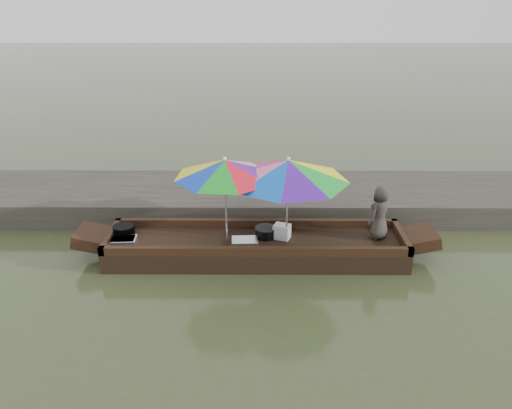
{
  "coord_description": "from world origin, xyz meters",
  "views": [
    {
      "loc": [
        0.04,
        -7.91,
        4.45
      ],
      "look_at": [
        0.0,
        0.1,
        1.0
      ],
      "focal_mm": 35.0,
      "sensor_mm": 36.0,
      "label": 1
    }
  ],
  "objects_px": {
    "charcoal_grill": "(266,233)",
    "umbrella_stern": "(287,200)",
    "tray_crayfish": "(123,241)",
    "boat_hull": "(256,249)",
    "supply_bag": "(282,232)",
    "vendor": "(380,212)",
    "umbrella_bow": "(226,200)",
    "tray_scallop": "(245,241)",
    "cooking_pot": "(124,231)"
  },
  "relations": [
    {
      "from": "vendor",
      "to": "umbrella_stern",
      "type": "distance_m",
      "value": 1.68
    },
    {
      "from": "boat_hull",
      "to": "charcoal_grill",
      "type": "distance_m",
      "value": 0.34
    },
    {
      "from": "tray_crayfish",
      "to": "vendor",
      "type": "distance_m",
      "value": 4.56
    },
    {
      "from": "tray_crayfish",
      "to": "umbrella_bow",
      "type": "height_order",
      "value": "umbrella_bow"
    },
    {
      "from": "charcoal_grill",
      "to": "tray_scallop",
      "type": "bearing_deg",
      "value": -148.92
    },
    {
      "from": "boat_hull",
      "to": "vendor",
      "type": "xyz_separation_m",
      "value": [
        2.19,
        0.13,
        0.67
      ]
    },
    {
      "from": "tray_crayfish",
      "to": "umbrella_stern",
      "type": "relative_size",
      "value": 0.22
    },
    {
      "from": "supply_bag",
      "to": "tray_scallop",
      "type": "bearing_deg",
      "value": -165.28
    },
    {
      "from": "tray_crayfish",
      "to": "vendor",
      "type": "xyz_separation_m",
      "value": [
        4.53,
        0.25,
        0.45
      ]
    },
    {
      "from": "tray_crayfish",
      "to": "umbrella_bow",
      "type": "bearing_deg",
      "value": 3.82
    },
    {
      "from": "boat_hull",
      "to": "tray_crayfish",
      "type": "xyz_separation_m",
      "value": [
        -2.34,
        -0.12,
        0.22
      ]
    },
    {
      "from": "charcoal_grill",
      "to": "umbrella_stern",
      "type": "height_order",
      "value": "umbrella_stern"
    },
    {
      "from": "umbrella_bow",
      "to": "tray_scallop",
      "type": "bearing_deg",
      "value": -14.8
    },
    {
      "from": "charcoal_grill",
      "to": "umbrella_stern",
      "type": "xyz_separation_m",
      "value": [
        0.37,
        -0.13,
        0.69
      ]
    },
    {
      "from": "vendor",
      "to": "tray_scallop",
      "type": "bearing_deg",
      "value": -37.25
    },
    {
      "from": "supply_bag",
      "to": "umbrella_bow",
      "type": "xyz_separation_m",
      "value": [
        -0.99,
        -0.09,
        0.65
      ]
    },
    {
      "from": "boat_hull",
      "to": "umbrella_stern",
      "type": "height_order",
      "value": "umbrella_stern"
    },
    {
      "from": "cooking_pot",
      "to": "boat_hull",
      "type": "bearing_deg",
      "value": -3.82
    },
    {
      "from": "cooking_pot",
      "to": "charcoal_grill",
      "type": "relative_size",
      "value": 1.05
    },
    {
      "from": "boat_hull",
      "to": "tray_scallop",
      "type": "height_order",
      "value": "tray_scallop"
    },
    {
      "from": "tray_scallop",
      "to": "charcoal_grill",
      "type": "distance_m",
      "value": 0.43
    },
    {
      "from": "boat_hull",
      "to": "tray_crayfish",
      "type": "relative_size",
      "value": 11.52
    },
    {
      "from": "vendor",
      "to": "umbrella_bow",
      "type": "distance_m",
      "value": 2.73
    },
    {
      "from": "cooking_pot",
      "to": "tray_scallop",
      "type": "bearing_deg",
      "value": -6.4
    },
    {
      "from": "charcoal_grill",
      "to": "supply_bag",
      "type": "distance_m",
      "value": 0.3
    },
    {
      "from": "umbrella_bow",
      "to": "vendor",
      "type": "bearing_deg",
      "value": 2.75
    },
    {
      "from": "umbrella_stern",
      "to": "supply_bag",
      "type": "bearing_deg",
      "value": 131.0
    },
    {
      "from": "cooking_pot",
      "to": "vendor",
      "type": "xyz_separation_m",
      "value": [
        4.58,
        -0.03,
        0.39
      ]
    },
    {
      "from": "tray_crayfish",
      "to": "charcoal_grill",
      "type": "height_order",
      "value": "charcoal_grill"
    },
    {
      "from": "tray_crayfish",
      "to": "boat_hull",
      "type": "bearing_deg",
      "value": 2.97
    },
    {
      "from": "cooking_pot",
      "to": "tray_scallop",
      "type": "height_order",
      "value": "cooking_pot"
    },
    {
      "from": "boat_hull",
      "to": "tray_crayfish",
      "type": "distance_m",
      "value": 2.35
    },
    {
      "from": "charcoal_grill",
      "to": "umbrella_stern",
      "type": "bearing_deg",
      "value": -20.09
    },
    {
      "from": "tray_crayfish",
      "to": "supply_bag",
      "type": "xyz_separation_m",
      "value": [
        2.8,
        0.21,
        0.09
      ]
    },
    {
      "from": "charcoal_grill",
      "to": "vendor",
      "type": "bearing_deg",
      "value": -0.11
    },
    {
      "from": "tray_scallop",
      "to": "umbrella_stern",
      "type": "relative_size",
      "value": 0.22
    },
    {
      "from": "tray_scallop",
      "to": "boat_hull",
      "type": "bearing_deg",
      "value": 24.05
    },
    {
      "from": "vendor",
      "to": "boat_hull",
      "type": "bearing_deg",
      "value": -39.04
    },
    {
      "from": "boat_hull",
      "to": "supply_bag",
      "type": "distance_m",
      "value": 0.56
    },
    {
      "from": "tray_scallop",
      "to": "umbrella_stern",
      "type": "bearing_deg",
      "value": 6.74
    },
    {
      "from": "umbrella_stern",
      "to": "tray_scallop",
      "type": "bearing_deg",
      "value": -173.26
    },
    {
      "from": "charcoal_grill",
      "to": "umbrella_bow",
      "type": "relative_size",
      "value": 0.21
    },
    {
      "from": "boat_hull",
      "to": "umbrella_stern",
      "type": "relative_size",
      "value": 2.52
    },
    {
      "from": "tray_crayfish",
      "to": "cooking_pot",
      "type": "bearing_deg",
      "value": 100.09
    },
    {
      "from": "tray_scallop",
      "to": "vendor",
      "type": "xyz_separation_m",
      "value": [
        2.38,
        0.22,
        0.46
      ]
    },
    {
      "from": "charcoal_grill",
      "to": "umbrella_bow",
      "type": "bearing_deg",
      "value": -169.07
    },
    {
      "from": "tray_scallop",
      "to": "supply_bag",
      "type": "height_order",
      "value": "supply_bag"
    },
    {
      "from": "tray_scallop",
      "to": "umbrella_bow",
      "type": "bearing_deg",
      "value": 165.2
    },
    {
      "from": "cooking_pot",
      "to": "supply_bag",
      "type": "bearing_deg",
      "value": -1.47
    },
    {
      "from": "charcoal_grill",
      "to": "supply_bag",
      "type": "relative_size",
      "value": 1.3
    }
  ]
}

